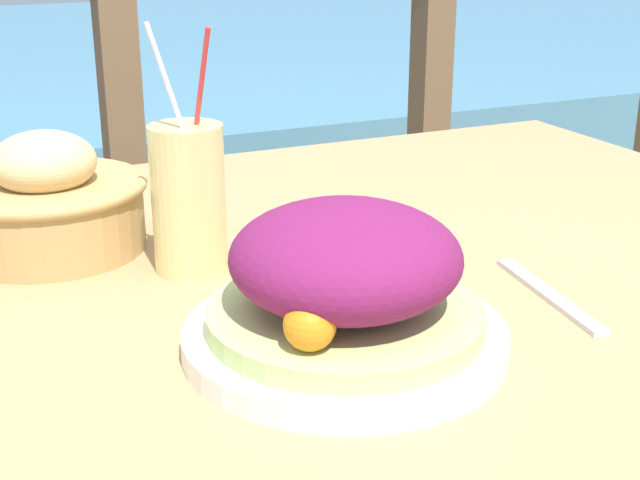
# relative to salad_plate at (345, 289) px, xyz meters

# --- Properties ---
(patio_table) EXTENTS (1.28, 0.97, 0.70)m
(patio_table) POSITION_rel_salad_plate_xyz_m (0.06, 0.17, -0.13)
(patio_table) COLOR tan
(patio_table) RESTS_ON ground_plane
(railing_fence) EXTENTS (2.80, 0.08, 1.04)m
(railing_fence) POSITION_rel_salad_plate_xyz_m (0.06, 1.08, -0.04)
(railing_fence) COLOR brown
(railing_fence) RESTS_ON ground_plane
(sea_backdrop) EXTENTS (12.00, 4.00, 0.50)m
(sea_backdrop) POSITION_rel_salad_plate_xyz_m (0.06, 3.58, -0.51)
(sea_backdrop) COLOR teal
(sea_backdrop) RESTS_ON ground_plane
(salad_plate) EXTENTS (0.27, 0.27, 0.13)m
(salad_plate) POSITION_rel_salad_plate_xyz_m (0.00, 0.00, 0.00)
(salad_plate) COLOR white
(salad_plate) RESTS_ON patio_table
(drink_glass) EXTENTS (0.07, 0.08, 0.25)m
(drink_glass) POSITION_rel_salad_plate_xyz_m (-0.06, 0.22, 0.02)
(drink_glass) COLOR #DBCC7F
(drink_glass) RESTS_ON patio_table
(bread_basket) EXTENTS (0.21, 0.21, 0.13)m
(bread_basket) POSITION_rel_salad_plate_xyz_m (-0.18, 0.34, -0.00)
(bread_basket) COLOR tan
(bread_basket) RESTS_ON patio_table
(knife) EXTENTS (0.04, 0.18, 0.00)m
(knife) POSITION_rel_salad_plate_xyz_m (0.22, 0.02, -0.05)
(knife) COLOR silver
(knife) RESTS_ON patio_table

